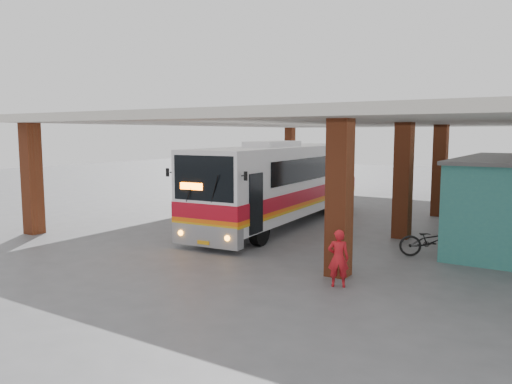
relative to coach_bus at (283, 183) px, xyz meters
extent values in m
plane|color=#515154|center=(2.26, -3.16, -1.80)|extent=(90.00, 90.00, 0.00)
cube|color=brown|center=(5.26, -6.16, 0.38)|extent=(0.60, 0.60, 4.35)
cube|color=brown|center=(5.26, -0.16, 0.38)|extent=(0.60, 0.60, 4.35)
cube|color=brown|center=(5.26, 5.84, 0.38)|extent=(0.60, 0.60, 4.35)
cube|color=brown|center=(-7.24, -7.16, 0.38)|extent=(0.60, 0.60, 4.35)
cube|color=brown|center=(-7.24, 13.84, 0.38)|extent=(0.60, 0.60, 4.35)
cube|color=beige|center=(2.76, 3.34, 2.70)|extent=(21.00, 23.00, 0.30)
cube|color=#13362D|center=(7.24, -0.66, -0.75)|extent=(0.08, 0.95, 2.10)
cube|color=black|center=(7.24, 2.34, 0.00)|extent=(0.08, 1.20, 1.00)
cube|color=black|center=(7.21, 2.34, 0.00)|extent=(0.04, 1.30, 1.10)
cube|color=white|center=(0.00, 0.03, 0.15)|extent=(3.49, 12.48, 2.88)
cube|color=white|center=(0.08, -0.99, 1.69)|extent=(1.46, 3.17, 0.26)
cube|color=gray|center=(0.45, -5.93, -1.23)|extent=(2.61, 0.61, 0.72)
cube|color=#B50C1D|center=(0.00, 0.03, -0.41)|extent=(3.53, 12.49, 0.51)
cube|color=orange|center=(0.00, 0.03, -0.74)|extent=(3.53, 12.49, 0.13)
cube|color=orange|center=(0.00, 0.03, -0.85)|extent=(3.53, 12.49, 0.10)
cube|color=black|center=(0.46, -6.07, 0.69)|extent=(2.32, 0.28, 1.49)
cube|color=black|center=(-1.35, 0.76, 0.67)|extent=(0.75, 9.22, 0.92)
cube|color=black|center=(1.23, 0.95, 0.67)|extent=(0.75, 9.22, 0.92)
cube|color=#FF5905|center=(0.00, -6.16, 0.41)|extent=(0.87, 0.12, 0.23)
sphere|color=orange|center=(-0.46, -6.21, -1.20)|extent=(0.18, 0.18, 0.18)
sphere|color=orange|center=(1.39, -6.07, -1.20)|extent=(0.18, 0.18, 0.18)
cube|color=orange|center=(0.47, -6.15, -1.44)|extent=(0.46, 0.06, 0.12)
cylinder|color=black|center=(-0.78, -4.35, -1.28)|extent=(0.41, 1.05, 1.03)
cylinder|color=black|center=(1.42, -4.18, -1.28)|extent=(0.41, 1.05, 1.03)
cylinder|color=black|center=(-1.38, 3.54, -1.28)|extent=(0.41, 1.05, 1.03)
cylinder|color=black|center=(0.83, 3.70, -1.28)|extent=(0.41, 1.05, 1.03)
cylinder|color=black|center=(-1.48, 4.87, -1.28)|extent=(0.41, 1.05, 1.03)
cylinder|color=black|center=(0.72, 5.03, -1.28)|extent=(0.41, 1.05, 1.03)
imported|color=black|center=(6.96, -2.61, -1.27)|extent=(2.14, 1.40, 1.06)
imported|color=red|center=(5.67, -7.11, -1.05)|extent=(0.65, 0.55, 1.50)
cube|color=red|center=(6.96, 5.43, -1.56)|extent=(0.55, 0.55, 0.06)
cube|color=red|center=(7.14, 5.49, -1.27)|extent=(0.18, 0.44, 0.63)
cylinder|color=black|center=(6.85, 5.21, -1.69)|extent=(0.03, 0.03, 0.21)
cylinder|color=black|center=(7.19, 5.31, -1.69)|extent=(0.03, 0.03, 0.21)
cylinder|color=black|center=(6.74, 5.55, -1.69)|extent=(0.03, 0.03, 0.21)
cylinder|color=black|center=(7.08, 5.65, -1.69)|extent=(0.03, 0.03, 0.21)
camera|label=1|loc=(10.63, -18.82, 2.16)|focal=35.00mm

